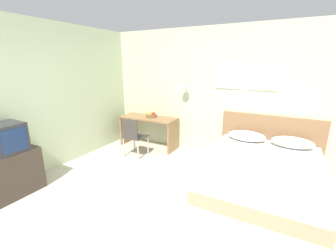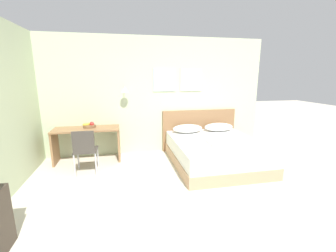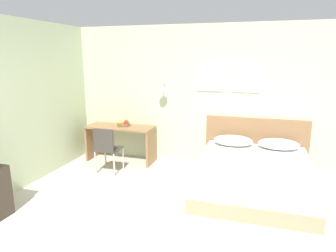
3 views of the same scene
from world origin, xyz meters
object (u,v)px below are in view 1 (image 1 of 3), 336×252
Objects in this scene: desk_chair at (133,134)px; fruit_bowl at (151,115)px; tv_stand at (13,173)px; bed at (262,173)px; headboard at (269,140)px; television at (6,138)px; desk at (149,126)px; folded_towel_near_foot at (254,162)px; pillow_left at (247,136)px; pillow_right at (292,142)px.

fruit_bowl reaches higher than desk_chair.
bed is at bearing 30.59° from tv_stand.
headboard is at bearing 90.00° from bed.
television is (-0.75, -1.99, 0.40)m from desk_chair.
desk reaches higher than tv_stand.
bed is at bearing 70.97° from folded_towel_near_foot.
fruit_bowl is at bearing 156.56° from folded_towel_near_foot.
fruit_bowl reaches higher than tv_stand.
desk_chair is (-2.54, 0.04, 0.24)m from bed.
desk is at bearing -173.61° from headboard.
pillow_left is (-0.38, -0.28, 0.12)m from headboard.
desk_chair is (0.05, -0.68, -0.02)m from desk.
desk is at bearing 75.18° from tv_stand.
fruit_bowl is at bearing 163.26° from bed.
pillow_left is 0.77m from pillow_right.
television is at bearing -105.67° from fruit_bowl.
desk is at bearing -179.87° from pillow_right.
headboard is 2.59× the size of tv_stand.
desk_chair reaches higher than folded_towel_near_foot.
tv_stand is (-3.29, -1.95, 0.09)m from bed.
fruit_bowl is 0.63× the size of television.
pillow_right is 1.13m from folded_towel_near_foot.
television is at bearing 0.00° from tv_stand.
folded_towel_near_foot is 0.78× the size of television.
desk is 0.68m from desk_chair.
bed is 3.88m from television.
tv_stand is at bearing -110.78° from desk_chair.
fruit_bowl is at bearing 178.97° from pillow_left.
tv_stand is (-0.76, -2.71, -0.42)m from fruit_bowl.
desk_chair is 2.13m from tv_stand.
desk_chair is 2.16m from television.
folded_towel_near_foot is 0.49× the size of tv_stand.
folded_towel_near_foot reaches higher than bed.
pillow_right is at bearing 0.13° from desk.
television is (-3.67, -2.67, 0.29)m from pillow_right.
pillow_right is at bearing 0.00° from pillow_left.
headboard is at bearing 36.43° from pillow_left.
pillow_left is 2.15m from fruit_bowl.
desk is 1.90× the size of tv_stand.
headboard is 2.72m from desk_chair.
folded_towel_near_foot is at bearing -115.49° from pillow_right.
bed is 2.69m from fruit_bowl.
fruit_bowl is (0.06, 0.05, 0.25)m from desk.
pillow_left is 0.97× the size of tv_stand.
fruit_bowl is 2.85m from tv_stand.
headboard is 4.14× the size of television.
desk is 4.85× the size of fruit_bowl.
pillow_left reaches higher than tv_stand.
fruit_bowl is (-2.15, 0.04, 0.16)m from pillow_left.
bed is 2.84× the size of pillow_left.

